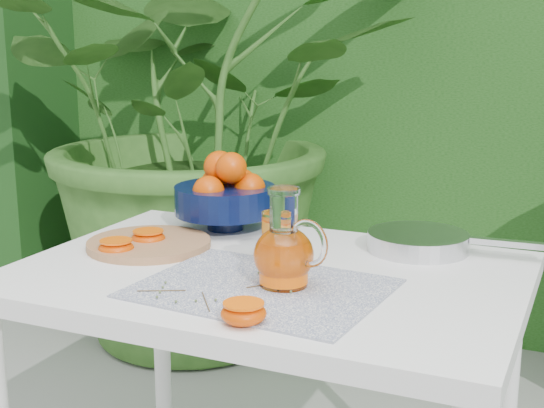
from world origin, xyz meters
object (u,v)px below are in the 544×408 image
at_px(fruit_bowl, 226,193).
at_px(juice_pitcher, 285,252).
at_px(cutting_board, 149,244).
at_px(saute_pan, 420,241).
at_px(white_table, 268,307).

xyz_separation_m(fruit_bowl, juice_pitcher, (0.30, -0.34, -0.02)).
relative_size(cutting_board, saute_pan, 0.70).
bearing_deg(fruit_bowl, saute_pan, 0.10).
bearing_deg(white_table, saute_pan, 45.79).
bearing_deg(saute_pan, fruit_bowl, -179.90).
xyz_separation_m(cutting_board, juice_pitcher, (0.38, -0.13, 0.06)).
bearing_deg(fruit_bowl, juice_pitcher, -49.03).
xyz_separation_m(juice_pitcher, saute_pan, (0.17, 0.35, -0.05)).
bearing_deg(juice_pitcher, fruit_bowl, 130.97).
relative_size(cutting_board, juice_pitcher, 1.46).
distance_m(white_table, cutting_board, 0.32).
bearing_deg(white_table, fruit_bowl, 131.51).
distance_m(white_table, saute_pan, 0.37).
xyz_separation_m(cutting_board, fruit_bowl, (0.08, 0.22, 0.08)).
distance_m(fruit_bowl, saute_pan, 0.48).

